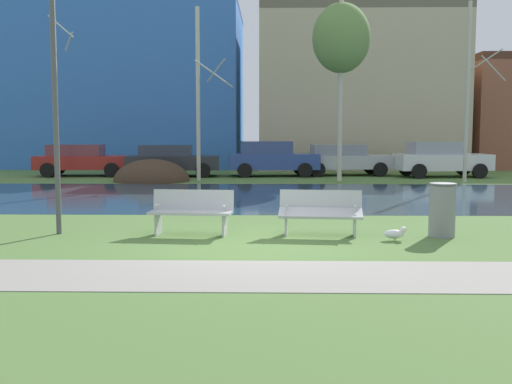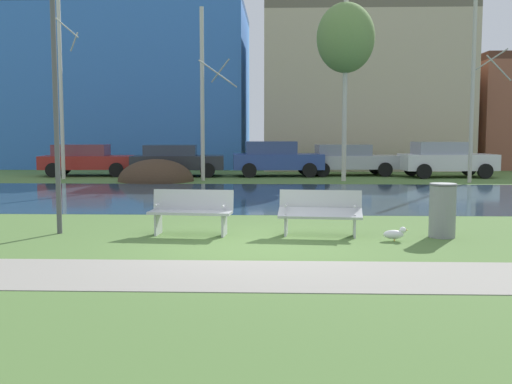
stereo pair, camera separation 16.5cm
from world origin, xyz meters
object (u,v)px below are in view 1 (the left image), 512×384
(seagull, at_px, (395,234))
(parked_hatch_third_blue, at_px, (271,158))
(bench_left, at_px, (192,211))
(parked_suv_fifth_white, at_px, (440,159))
(trash_bin, at_px, (442,209))
(parked_sedan_second_dark, at_px, (171,160))
(parked_wagon_fourth_silver, at_px, (343,159))
(parked_van_nearest_red, at_px, (82,159))
(bench_right, at_px, (320,211))
(streetlamp, at_px, (53,34))

(seagull, bearing_deg, parked_hatch_third_blue, 97.81)
(bench_left, bearing_deg, parked_suv_fifth_white, 59.55)
(parked_hatch_third_blue, relative_size, parked_suv_fifth_white, 0.99)
(parked_suv_fifth_white, bearing_deg, trash_bin, -105.32)
(parked_sedan_second_dark, bearing_deg, seagull, -67.37)
(parked_hatch_third_blue, relative_size, parked_wagon_fourth_silver, 0.94)
(bench_left, bearing_deg, parked_wagon_fourth_silver, 73.31)
(trash_bin, height_order, parked_van_nearest_red, parked_van_nearest_red)
(parked_hatch_third_blue, distance_m, parked_suv_fifth_white, 7.48)
(parked_van_nearest_red, height_order, parked_suv_fifth_white, parked_suv_fifth_white)
(bench_right, xyz_separation_m, streetlamp, (-5.14, 0.08, 3.39))
(parked_van_nearest_red, relative_size, parked_hatch_third_blue, 1.04)
(bench_left, xyz_separation_m, trash_bin, (4.82, -0.10, 0.06))
(parked_hatch_third_blue, height_order, parked_wagon_fourth_silver, parked_hatch_third_blue)
(trash_bin, height_order, parked_sedan_second_dark, parked_sedan_second_dark)
(trash_bin, bearing_deg, parked_suv_fifth_white, 74.68)
(seagull, bearing_deg, parked_wagon_fourth_silver, 86.40)
(bench_left, distance_m, parked_van_nearest_red, 17.19)
(seagull, xyz_separation_m, parked_van_nearest_red, (-10.81, 16.25, 0.62))
(streetlamp, distance_m, parked_suv_fifth_white, 19.54)
(seagull, bearing_deg, parked_van_nearest_red, 123.64)
(seagull, height_order, parked_sedan_second_dark, parked_sedan_second_dark)
(parked_suv_fifth_white, bearing_deg, bench_left, -120.45)
(parked_wagon_fourth_silver, xyz_separation_m, parked_suv_fifth_white, (4.17, -0.92, 0.06))
(parked_suv_fifth_white, bearing_deg, parked_hatch_third_blue, 177.27)
(seagull, height_order, parked_hatch_third_blue, parked_hatch_third_blue)
(parked_van_nearest_red, xyz_separation_m, parked_sedan_second_dark, (4.09, -0.13, -0.00))
(seagull, xyz_separation_m, streetlamp, (-6.47, 0.62, 3.73))
(bench_left, distance_m, trash_bin, 4.82)
(streetlamp, xyz_separation_m, parked_van_nearest_red, (-4.34, 15.63, -3.11))
(streetlamp, bearing_deg, seagull, -5.48)
(parked_sedan_second_dark, bearing_deg, parked_van_nearest_red, 178.22)
(seagull, height_order, streetlamp, streetlamp)
(trash_bin, xyz_separation_m, parked_van_nearest_red, (-11.79, 15.81, 0.22))
(parked_van_nearest_red, xyz_separation_m, parked_wagon_fourth_silver, (11.88, 0.65, -0.00))
(parked_hatch_third_blue, xyz_separation_m, parked_suv_fifth_white, (7.47, -0.36, -0.00))
(bench_left, distance_m, parked_wagon_fourth_silver, 17.07)
(seagull, xyz_separation_m, parked_sedan_second_dark, (-6.72, 16.12, 0.62))
(parked_sedan_second_dark, bearing_deg, bench_right, -70.93)
(bench_left, relative_size, parked_van_nearest_red, 0.38)
(trash_bin, height_order, streetlamp, streetlamp)
(bench_right, distance_m, parked_sedan_second_dark, 16.49)
(parked_sedan_second_dark, bearing_deg, streetlamp, -89.08)
(bench_right, xyz_separation_m, parked_sedan_second_dark, (-5.39, 15.58, 0.28))
(bench_right, distance_m, parked_suv_fifth_white, 16.77)
(bench_left, height_order, streetlamp, streetlamp)
(bench_right, bearing_deg, parked_wagon_fourth_silver, 81.65)
(parked_van_nearest_red, distance_m, parked_sedan_second_dark, 4.09)
(parked_wagon_fourth_silver, bearing_deg, trash_bin, -90.30)
(bench_left, height_order, parked_hatch_third_blue, parked_hatch_third_blue)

